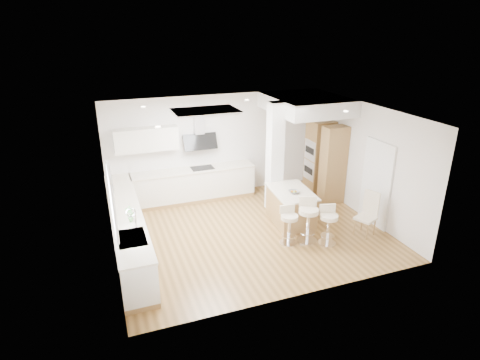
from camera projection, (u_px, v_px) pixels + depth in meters
name	position (u px, v px, depth m)	size (l,w,h in m)	color
ground	(249.00, 232.00, 9.36)	(6.00, 6.00, 0.00)	olive
ceiling	(249.00, 232.00, 9.36)	(6.00, 5.00, 0.02)	white
wall_back	(216.00, 145.00, 11.04)	(6.00, 0.04, 2.80)	silver
wall_left	(108.00, 194.00, 7.89)	(0.04, 5.00, 2.80)	silver
wall_right	(363.00, 161.00, 9.82)	(0.04, 5.00, 2.80)	silver
skylight	(206.00, 111.00, 8.62)	(4.10, 2.10, 0.06)	white
window_left	(112.00, 198.00, 7.01)	(0.06, 1.28, 1.07)	silver
doorway_right	(376.00, 184.00, 9.43)	(0.05, 1.00, 2.10)	#4C433B
counter_left	(127.00, 229.00, 8.53)	(0.63, 4.50, 1.35)	#9F7844
counter_back	(187.00, 177.00, 10.76)	(3.62, 0.63, 2.50)	#9F7844
pillar	(275.00, 158.00, 10.02)	(0.35, 0.35, 2.80)	white
soffit	(306.00, 104.00, 10.32)	(1.78, 2.20, 0.40)	white
oven_column	(324.00, 161.00, 10.92)	(0.63, 1.21, 2.10)	#9F7844
peninsula	(291.00, 206.00, 9.67)	(1.01, 1.43, 0.89)	#9F7844
bar_stool_a	(289.00, 223.00, 8.71)	(0.42, 0.42, 0.87)	white
bar_stool_b	(308.00, 218.00, 8.78)	(0.58, 0.58, 1.00)	white
bar_stool_c	(328.00, 223.00, 8.69)	(0.49, 0.49, 0.89)	white
dining_chair	(368.00, 212.00, 9.07)	(0.53, 0.53, 1.04)	beige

